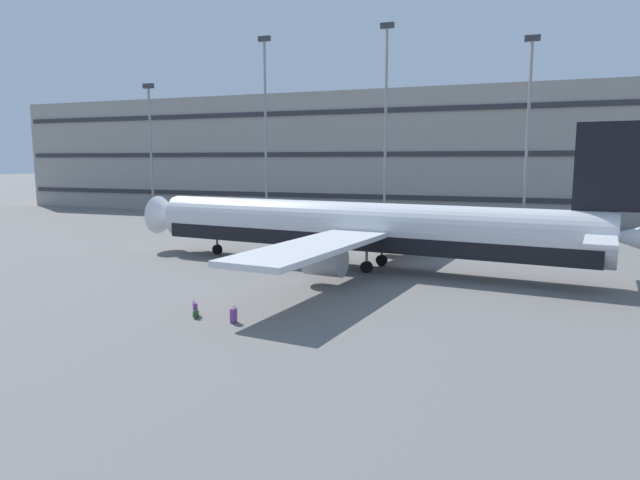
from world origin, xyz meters
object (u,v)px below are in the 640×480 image
object	(u,v)px
airliner	(362,229)
suitcase_large	(234,315)
backpack_silver	(196,315)
suitcase_small	(195,308)

from	to	relation	value
airliner	suitcase_large	distance (m)	17.22
suitcase_large	backpack_silver	bearing A→B (deg)	-177.84
airliner	suitcase_large	bearing A→B (deg)	-97.12
suitcase_small	backpack_silver	world-z (taller)	suitcase_small
suitcase_large	suitcase_small	world-z (taller)	suitcase_large
airliner	suitcase_small	bearing A→B (deg)	-106.49
airliner	backpack_silver	distance (m)	17.76
backpack_silver	suitcase_large	bearing A→B (deg)	2.16
suitcase_large	backpack_silver	xyz separation A→B (m)	(-2.28, -0.09, -0.18)
backpack_silver	suitcase_small	bearing A→B (deg)	124.86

